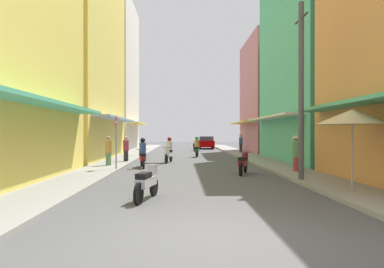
# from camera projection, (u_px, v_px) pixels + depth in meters

# --- Properties ---
(ground_plane) EXTENTS (96.25, 96.25, 0.00)m
(ground_plane) POSITION_uv_depth(u_px,v_px,m) (190.00, 159.00, 23.74)
(ground_plane) COLOR #4C4C4F
(sidewalk_left) EXTENTS (1.97, 51.75, 0.12)m
(sidewalk_left) POSITION_uv_depth(u_px,v_px,m) (125.00, 158.00, 23.61)
(sidewalk_left) COLOR gray
(sidewalk_left) RESTS_ON ground
(sidewalk_right) EXTENTS (1.97, 51.75, 0.12)m
(sidewalk_right) POSITION_uv_depth(u_px,v_px,m) (254.00, 158.00, 23.87)
(sidewalk_right) COLOR gray
(sidewalk_right) RESTS_ON ground
(building_left_mid) EXTENTS (7.05, 11.28, 13.96)m
(building_left_mid) POSITION_uv_depth(u_px,v_px,m) (67.00, 59.00, 23.33)
(building_left_mid) COLOR #EFD159
(building_left_mid) RESTS_ON ground
(building_left_far) EXTENTS (7.05, 9.17, 15.09)m
(building_left_far) POSITION_uv_depth(u_px,v_px,m) (104.00, 77.00, 34.31)
(building_left_far) COLOR silver
(building_left_far) RESTS_ON ground
(building_right_mid) EXTENTS (7.05, 10.45, 12.86)m
(building_right_mid) POSITION_uv_depth(u_px,v_px,m) (326.00, 60.00, 21.36)
(building_right_mid) COLOR #4CB28C
(building_right_mid) RESTS_ON ground
(building_right_far) EXTENTS (7.05, 8.45, 10.55)m
(building_right_far) POSITION_uv_depth(u_px,v_px,m) (279.00, 96.00, 31.49)
(building_right_far) COLOR #B7727F
(building_right_far) RESTS_ON ground
(motorbike_white) EXTENTS (0.61, 1.79, 1.58)m
(motorbike_white) POSITION_uv_depth(u_px,v_px,m) (169.00, 151.00, 20.86)
(motorbike_white) COLOR black
(motorbike_white) RESTS_ON ground
(motorbike_red) EXTENTS (0.62, 1.79, 1.58)m
(motorbike_red) POSITION_uv_depth(u_px,v_px,m) (142.00, 154.00, 17.74)
(motorbike_red) COLOR black
(motorbike_red) RESTS_ON ground
(motorbike_green) EXTENTS (0.55, 1.81, 1.58)m
(motorbike_green) POSITION_uv_depth(u_px,v_px,m) (197.00, 148.00, 25.66)
(motorbike_green) COLOR black
(motorbike_green) RESTS_ON ground
(motorbike_maroon) EXTENTS (0.77, 1.73, 0.96)m
(motorbike_maroon) POSITION_uv_depth(u_px,v_px,m) (243.00, 163.00, 15.00)
(motorbike_maroon) COLOR black
(motorbike_maroon) RESTS_ON ground
(motorbike_black) EXTENTS (0.62, 1.79, 0.96)m
(motorbike_black) POSITION_uv_depth(u_px,v_px,m) (195.00, 146.00, 34.99)
(motorbike_black) COLOR black
(motorbike_black) RESTS_ON ground
(motorbike_silver) EXTENTS (0.65, 1.78, 0.96)m
(motorbike_silver) POSITION_uv_depth(u_px,v_px,m) (147.00, 181.00, 9.21)
(motorbike_silver) COLOR black
(motorbike_silver) RESTS_ON ground
(parked_car) EXTENTS (1.85, 4.14, 1.45)m
(parked_car) POSITION_uv_depth(u_px,v_px,m) (206.00, 142.00, 39.57)
(parked_car) COLOR #8C0000
(parked_car) RESTS_ON ground
(pedestrian_far) EXTENTS (0.44, 0.44, 1.76)m
(pedestrian_far) POSITION_uv_depth(u_px,v_px,m) (241.00, 142.00, 31.38)
(pedestrian_far) COLOR #262628
(pedestrian_far) RESTS_ON ground
(pedestrian_crossing) EXTENTS (0.34, 0.34, 1.67)m
(pedestrian_crossing) POSITION_uv_depth(u_px,v_px,m) (109.00, 152.00, 17.87)
(pedestrian_crossing) COLOR #598C59
(pedestrian_crossing) RESTS_ON ground
(pedestrian_midway) EXTENTS (0.44, 0.44, 1.74)m
(pedestrian_midway) POSITION_uv_depth(u_px,v_px,m) (296.00, 152.00, 15.05)
(pedestrian_midway) COLOR #99333F
(pedestrian_midway) RESTS_ON ground
(pedestrian_foreground) EXTENTS (0.34, 0.34, 1.64)m
(pedestrian_foreground) POSITION_uv_depth(u_px,v_px,m) (126.00, 150.00, 20.48)
(pedestrian_foreground) COLOR #262628
(pedestrian_foreground) RESTS_ON ground
(vendor_umbrella) EXTENTS (2.13, 2.13, 2.53)m
(vendor_umbrella) POSITION_uv_depth(u_px,v_px,m) (352.00, 117.00, 10.11)
(vendor_umbrella) COLOR #99999E
(vendor_umbrella) RESTS_ON ground
(utility_pole) EXTENTS (0.20, 1.20, 6.64)m
(utility_pole) POSITION_uv_depth(u_px,v_px,m) (301.00, 90.00, 12.40)
(utility_pole) COLOR #4C4C4F
(utility_pole) RESTS_ON ground
(street_sign_no_entry) EXTENTS (0.07, 0.60, 2.65)m
(street_sign_no_entry) POSITION_uv_depth(u_px,v_px,m) (116.00, 135.00, 16.13)
(street_sign_no_entry) COLOR gray
(street_sign_no_entry) RESTS_ON ground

